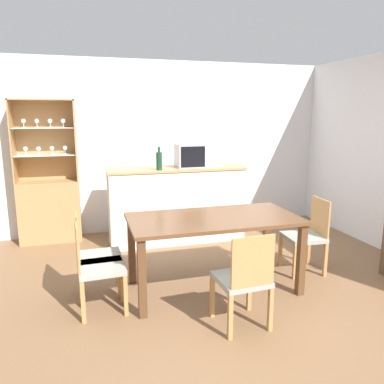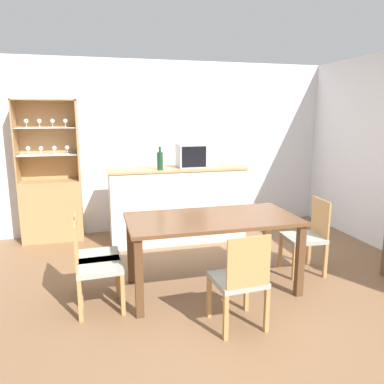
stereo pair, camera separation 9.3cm
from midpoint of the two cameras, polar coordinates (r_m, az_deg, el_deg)
name	(u,v)px [view 2 (the right image)]	position (r m, az deg, el deg)	size (l,w,h in m)	color
ground_plane	(220,305)	(3.69, 5.04, -16.85)	(18.00, 18.00, 0.00)	brown
wall_back	(166,147)	(5.80, -3.60, 6.87)	(6.80, 0.06, 2.55)	silver
kitchen_counter	(178,204)	(5.26, -1.70, -1.88)	(1.90, 0.54, 1.05)	silver
display_cabinet	(52,200)	(5.62, -20.13, -1.14)	(0.82, 0.36, 1.96)	tan
dining_table	(212,227)	(3.76, 3.80, -5.35)	(1.69, 0.85, 0.76)	brown
dining_chair_side_right_far	(307,236)	(4.43, 17.70, -6.43)	(0.43, 0.43, 0.84)	#999E93
dining_chair_side_left_near	(94,266)	(3.54, -13.99, -10.85)	(0.43, 0.43, 0.84)	#999E93
dining_chair_side_left_far	(94,256)	(3.78, -14.07, -9.38)	(0.42, 0.42, 0.84)	#999E93
dining_chair_head_near	(240,280)	(3.20, 8.14, -13.12)	(0.43, 0.43, 0.84)	#999E93
microwave	(196,155)	(5.20, 1.14, 5.59)	(0.52, 0.33, 0.32)	#B7BABF
wine_bottle	(160,160)	(4.91, -4.36, 4.81)	(0.08, 0.08, 0.31)	#193D23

